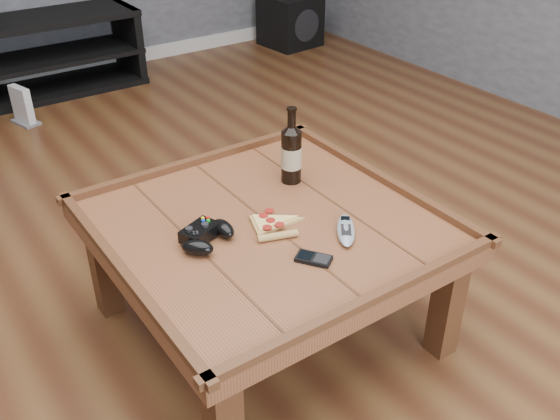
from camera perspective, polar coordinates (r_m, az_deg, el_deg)
ground at (r=2.26m, az=-1.05°, el=-10.71°), size 6.00×6.00×0.00m
baseboard at (r=4.72m, az=-22.17°, el=11.18°), size 5.00×0.02×0.10m
coffee_table at (r=2.02m, az=-1.15°, el=-2.49°), size 1.03×1.03×0.48m
media_console at (r=4.43m, az=-21.84°, el=12.74°), size 1.40×0.45×0.50m
beer_bottle at (r=2.17m, az=1.04°, el=5.28°), size 0.07×0.07×0.28m
game_controller at (r=1.89m, az=-6.78°, el=-2.32°), size 0.19×0.17×0.06m
pizza_slice at (r=1.96m, az=-0.78°, el=-1.34°), size 0.20×0.26×0.02m
smartphone at (r=1.81m, az=3.10°, el=-4.45°), size 0.10×0.12×0.01m
remote_control at (r=1.93m, az=6.03°, el=-1.83°), size 0.15×0.18×0.03m
subwoofer at (r=5.21m, az=0.95°, el=16.93°), size 0.43×0.43×0.39m
game_console at (r=4.04m, az=-22.48°, el=8.69°), size 0.15×0.20×0.23m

